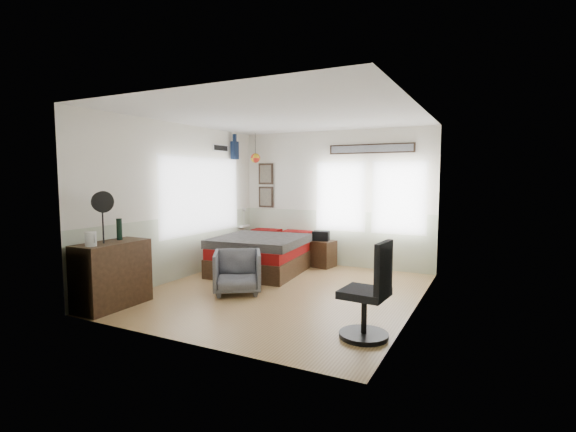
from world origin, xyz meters
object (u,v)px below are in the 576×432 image
dresser (112,275)px  task_chair (370,299)px  armchair (237,272)px  nightstand (321,253)px  bed (265,253)px

dresser → task_chair: task_chair is taller
armchair → nightstand: bearing=47.2°
armchair → nightstand: size_ratio=1.39×
armchair → task_chair: 2.49m
armchair → nightstand: 2.38m
dresser → armchair: bearing=49.8°
dresser → nightstand: dresser is taller
armchair → dresser: bearing=-162.7°
nightstand → armchair: bearing=-90.7°
bed → armchair: size_ratio=3.10×
nightstand → task_chair: bearing=-50.0°
dresser → armchair: dresser is taller
bed → dresser: 2.99m
dresser → nightstand: 4.03m
task_chair → nightstand: bearing=124.9°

